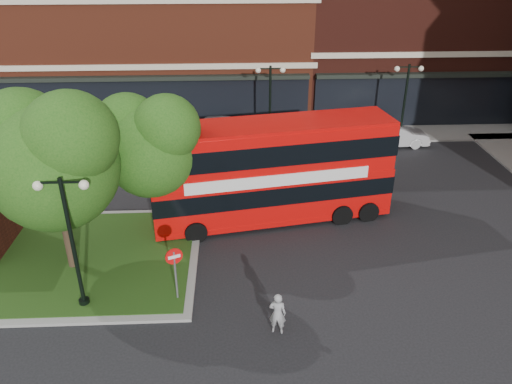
{
  "coord_description": "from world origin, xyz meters",
  "views": [
    {
      "loc": [
        -0.12,
        -13.78,
        11.62
      ],
      "look_at": [
        0.73,
        4.78,
        2.0
      ],
      "focal_mm": 35.0,
      "sensor_mm": 36.0,
      "label": 1
    }
  ],
  "objects_px": {
    "woman": "(277,313)",
    "car_silver": "(225,128)",
    "bus": "(272,165)",
    "car_white": "(393,135)"
  },
  "relations": [
    {
      "from": "woman",
      "to": "car_silver",
      "type": "xyz_separation_m",
      "value": [
        -1.86,
        17.37,
        0.01
      ]
    },
    {
      "from": "bus",
      "to": "woman",
      "type": "distance_m",
      "value": 7.65
    },
    {
      "from": "woman",
      "to": "car_white",
      "type": "relative_size",
      "value": 0.37
    },
    {
      "from": "bus",
      "to": "car_white",
      "type": "bearing_deg",
      "value": 35.94
    },
    {
      "from": "woman",
      "to": "car_silver",
      "type": "relative_size",
      "value": 0.33
    },
    {
      "from": "bus",
      "to": "woman",
      "type": "height_order",
      "value": "bus"
    },
    {
      "from": "bus",
      "to": "car_silver",
      "type": "xyz_separation_m",
      "value": [
        -2.21,
        9.97,
        -1.87
      ]
    },
    {
      "from": "car_silver",
      "to": "car_white",
      "type": "height_order",
      "value": "car_silver"
    },
    {
      "from": "woman",
      "to": "car_white",
      "type": "xyz_separation_m",
      "value": [
        8.47,
        15.87,
        -0.08
      ]
    },
    {
      "from": "bus",
      "to": "car_silver",
      "type": "bearing_deg",
      "value": 92.24
    }
  ]
}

